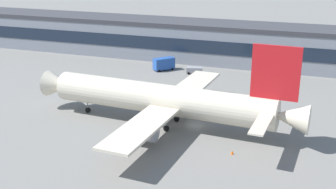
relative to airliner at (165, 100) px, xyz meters
The scene contains 6 objects.
ground_plane 7.93m from the airliner, 17.87° to the left, with size 600.00×600.00×0.00m, color slate.
terminal_building 53.08m from the airliner, 83.96° to the left, with size 193.62×14.82×11.87m.
airliner is the anchor object (origin of this frame).
stair_truck 40.50m from the airliner, 110.68° to the left, with size 5.77×6.09×3.55m.
follow_me_car 37.73m from the airliner, 97.68° to the left, with size 4.72×2.88×1.85m.
traffic_cone_0 17.81m from the airliner, 28.32° to the right, with size 0.53×0.53×0.67m, color #F2590C.
Camera 1 is at (21.59, -76.38, 33.43)m, focal length 46.54 mm.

